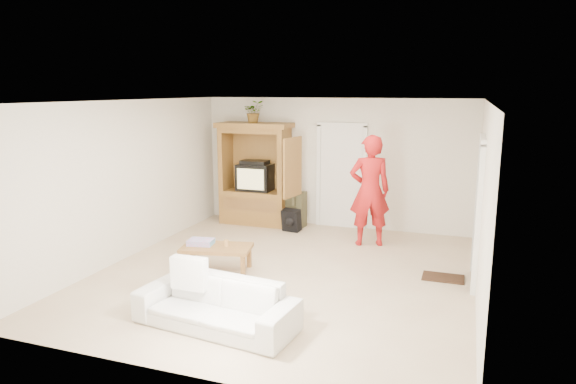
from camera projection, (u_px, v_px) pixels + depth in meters
name	position (u px, v px, depth m)	size (l,w,h in m)	color
floor	(285.00, 274.00, 7.84)	(6.00, 6.00, 0.00)	tan
ceiling	(284.00, 101.00, 7.33)	(6.00, 6.00, 0.00)	white
wall_back	(335.00, 163.00, 10.36)	(5.50, 5.50, 0.00)	silver
wall_front	(176.00, 249.00, 4.81)	(5.50, 5.50, 0.00)	silver
wall_left	(128.00, 180.00, 8.48)	(6.00, 6.00, 0.00)	silver
wall_right	(482.00, 204.00, 6.69)	(6.00, 6.00, 0.00)	silver
armoire	(256.00, 180.00, 10.64)	(1.82, 1.14, 2.10)	brown
door_back	(341.00, 177.00, 10.34)	(0.85, 0.05, 2.04)	white
doorway_right	(478.00, 214.00, 7.31)	(0.05, 0.90, 2.04)	black
framed_picture	(480.00, 162.00, 8.40)	(0.03, 0.60, 0.48)	black
doormat	(443.00, 278.00, 7.65)	(0.60, 0.40, 0.02)	#382316
plant	(254.00, 112.00, 10.34)	(0.40, 0.35, 0.44)	#4C7238
man	(370.00, 191.00, 9.12)	(0.73, 0.48, 1.99)	#B51819
sofa	(216.00, 304.00, 6.04)	(1.94, 0.76, 0.57)	silver
coffee_table	(217.00, 249.00, 7.91)	(1.15, 0.78, 0.39)	brown
towel	(201.00, 242.00, 7.98)	(0.38, 0.28, 0.08)	#FF549C
candle	(226.00, 243.00, 7.88)	(0.08, 0.08, 0.10)	tan
backpack_black	(291.00, 221.00, 10.14)	(0.35, 0.20, 0.43)	black
backpack_olive	(296.00, 209.00, 10.47)	(0.38, 0.28, 0.73)	#47442B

